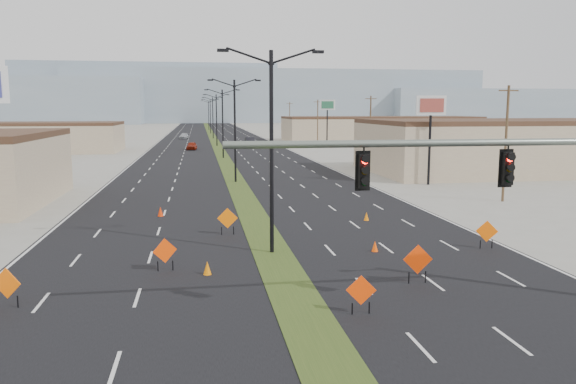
{
  "coord_description": "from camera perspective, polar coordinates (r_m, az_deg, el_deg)",
  "views": [
    {
      "loc": [
        -3.52,
        -15.37,
        7.2
      ],
      "look_at": [
        0.71,
        11.29,
        3.2
      ],
      "focal_mm": 35.0,
      "sensor_mm": 36.0,
      "label": 1
    }
  ],
  "objects": [
    {
      "name": "ground",
      "position": [
        17.33,
        3.69,
        -16.14
      ],
      "size": [
        600.0,
        600.0,
        0.0
      ],
      "primitive_type": "plane",
      "color": "gray",
      "rests_on": "ground"
    },
    {
      "name": "road_surface",
      "position": [
        115.64,
        -7.29,
        4.8
      ],
      "size": [
        25.0,
        400.0,
        0.02
      ],
      "primitive_type": "cube",
      "color": "black",
      "rests_on": "ground"
    },
    {
      "name": "median_strip",
      "position": [
        115.64,
        -7.29,
        4.8
      ],
      "size": [
        2.0,
        400.0,
        0.04
      ],
      "primitive_type": "cube",
      "color": "#2C4217",
      "rests_on": "ground"
    },
    {
      "name": "building_sw_far",
      "position": [
        104.44,
        -24.93,
        4.94
      ],
      "size": [
        30.0,
        14.0,
        4.5
      ],
      "primitive_type": "cube",
      "color": "tan",
      "rests_on": "ground"
    },
    {
      "name": "building_se_near",
      "position": [
        71.22,
        22.86,
        4.19
      ],
      "size": [
        36.0,
        18.0,
        5.5
      ],
      "primitive_type": "cube",
      "color": "tan",
      "rests_on": "ground"
    },
    {
      "name": "building_se_far",
      "position": [
        132.15,
        9.35,
        6.28
      ],
      "size": [
        44.0,
        16.0,
        5.0
      ],
      "primitive_type": "cube",
      "color": "tan",
      "rests_on": "ground"
    },
    {
      "name": "mesa_center",
      "position": [
        318.43,
        -1.18,
        9.66
      ],
      "size": [
        220.0,
        50.0,
        28.0
      ],
      "primitive_type": "cube",
      "color": "#8193A0",
      "rests_on": "ground"
    },
    {
      "name": "mesa_east",
      "position": [
        356.28,
        22.21,
        8.11
      ],
      "size": [
        160.0,
        50.0,
        18.0
      ],
      "primitive_type": "cube",
      "color": "#8193A0",
      "rests_on": "ground"
    },
    {
      "name": "mesa_backdrop",
      "position": [
        336.52,
        -13.74,
        9.7
      ],
      "size": [
        140.0,
        50.0,
        32.0
      ],
      "primitive_type": "cube",
      "color": "#8193A0",
      "rests_on": "ground"
    },
    {
      "name": "signal_mast",
      "position": [
        21.29,
        25.63,
        1.1
      ],
      "size": [
        16.3,
        0.6,
        8.0
      ],
      "color": "slate",
      "rests_on": "ground"
    },
    {
      "name": "streetlight_0",
      "position": [
        27.65,
        -1.69,
        4.73
      ],
      "size": [
        5.15,
        0.24,
        10.02
      ],
      "color": "black",
      "rests_on": "ground"
    },
    {
      "name": "streetlight_1",
      "position": [
        55.51,
        -5.42,
        6.56
      ],
      "size": [
        5.15,
        0.24,
        10.02
      ],
      "color": "black",
      "rests_on": "ground"
    },
    {
      "name": "streetlight_2",
      "position": [
        83.46,
        -6.66,
        7.15
      ],
      "size": [
        5.15,
        0.24,
        10.02
      ],
      "color": "black",
      "rests_on": "ground"
    },
    {
      "name": "streetlight_3",
      "position": [
        111.44,
        -7.27,
        7.45
      ],
      "size": [
        5.15,
        0.24,
        10.02
      ],
      "color": "black",
      "rests_on": "ground"
    },
    {
      "name": "streetlight_4",
      "position": [
        139.42,
        -7.64,
        7.63
      ],
      "size": [
        5.15,
        0.24,
        10.02
      ],
      "color": "black",
      "rests_on": "ground"
    },
    {
      "name": "streetlight_5",
      "position": [
        167.41,
        -7.89,
        7.75
      ],
      "size": [
        5.15,
        0.24,
        10.02
      ],
      "color": "black",
      "rests_on": "ground"
    },
    {
      "name": "streetlight_6",
      "position": [
        195.41,
        -8.07,
        7.83
      ],
      "size": [
        5.15,
        0.24,
        10.02
      ],
      "color": "black",
      "rests_on": "ground"
    },
    {
      "name": "utility_pole_0",
      "position": [
        46.79,
        21.25,
        4.77
      ],
      "size": [
        1.6,
        0.2,
        9.0
      ],
      "color": "#4C3823",
      "rests_on": "ground"
    },
    {
      "name": "utility_pole_1",
      "position": [
        78.99,
        8.36,
        6.51
      ],
      "size": [
        1.6,
        0.2,
        9.0
      ],
      "color": "#4C3823",
      "rests_on": "ground"
    },
    {
      "name": "utility_pole_2",
      "position": [
        112.87,
        3.03,
        7.14
      ],
      "size": [
        1.6,
        0.2,
        9.0
      ],
      "color": "#4C3823",
      "rests_on": "ground"
    },
    {
      "name": "utility_pole_3",
      "position": [
        147.28,
        0.17,
        7.45
      ],
      "size": [
        1.6,
        0.2,
        9.0
      ],
      "color": "#4C3823",
      "rests_on": "ground"
    },
    {
      "name": "car_left",
      "position": [
        101.5,
        -9.75,
        4.64
      ],
      "size": [
        2.01,
        4.25,
        1.4
      ],
      "primitive_type": "imported",
      "rotation": [
        0.0,
        0.0,
        -0.09
      ],
      "color": "maroon",
      "rests_on": "ground"
    },
    {
      "name": "car_mid",
      "position": [
        112.08,
        -3.89,
        5.15
      ],
      "size": [
        1.74,
        4.96,
        1.63
      ],
      "primitive_type": "imported",
      "rotation": [
        0.0,
        0.0,
        0.0
      ],
      "color": "black",
      "rests_on": "ground"
    },
    {
      "name": "car_far",
      "position": [
        139.52,
        -10.51,
        5.61
      ],
      "size": [
        2.37,
        4.73,
        1.32
      ],
      "primitive_type": "imported",
      "rotation": [
        0.0,
        0.0,
        -0.12
      ],
      "color": "#A3A8AC",
      "rests_on": "ground"
    },
    {
      "name": "construction_sign_0",
      "position": [
        22.97,
        -26.67,
        -8.42
      ],
      "size": [
        1.09,
        0.43,
        1.53
      ],
      "rotation": [
        0.0,
        0.0,
        -0.34
      ],
      "color": "#FF6005",
      "rests_on": "ground"
    },
    {
      "name": "construction_sign_1",
      "position": [
        25.77,
        -12.4,
        -5.97
      ],
      "size": [
        1.04,
        0.51,
        1.5
      ],
      "rotation": [
        0.0,
        0.0,
        0.43
      ],
      "color": "#EE3E05",
      "rests_on": "ground"
    },
    {
      "name": "construction_sign_2",
      "position": [
        32.47,
        -6.17,
        -2.77
      ],
      "size": [
        1.18,
        0.14,
        1.57
      ],
      "rotation": [
        0.0,
        0.0,
        -0.08
      ],
      "color": "#F56705",
      "rests_on": "ground"
    },
    {
      "name": "construction_sign_3",
      "position": [
        20.21,
        7.43,
        -10.02
      ],
      "size": [
        1.06,
        0.24,
        1.43
      ],
      "rotation": [
        0.0,
        0.0,
        -0.19
      ],
      "color": "#FF3D05",
      "rests_on": "ground"
    },
    {
      "name": "construction_sign_4",
      "position": [
        24.01,
        13.05,
        -6.82
      ],
      "size": [
        1.25,
        0.13,
        1.66
      ],
      "rotation": [
        0.0,
        0.0,
        -0.07
      ],
      "color": "#FB3A05",
      "rests_on": "ground"
    },
    {
      "name": "construction_sign_5",
      "position": [
        30.9,
        19.55,
        -3.88
      ],
      "size": [
        1.07,
        0.41,
        1.49
      ],
      "rotation": [
        0.0,
        0.0,
        -0.34
      ],
      "color": "#FB5E05",
      "rests_on": "ground"
    },
    {
      "name": "cone_0",
      "position": [
        25.01,
        -8.2,
        -7.66
      ],
      "size": [
        0.49,
        0.49,
        0.62
      ],
      "primitive_type": "cone",
      "rotation": [
        0.0,
        0.0,
        -0.41
      ],
      "color": "orange",
      "rests_on": "ground"
    },
    {
      "name": "cone_1",
      "position": [
        28.99,
        8.82,
        -5.48
      ],
      "size": [
        0.42,
        0.42,
        0.56
      ],
      "primitive_type": "cone",
      "rotation": [
        0.0,
        0.0,
        0.27
      ],
      "color": "#FF4B05",
      "rests_on": "ground"
    },
    {
      "name": "cone_2",
      "position": [
        36.85,
        7.97,
        -2.47
      ],
      "size": [
        0.45,
        0.45,
        0.57
      ],
      "primitive_type": "cone",
      "rotation": [
        0.0,
        0.0,
        0.43
      ],
      "color": "orange",
      "rests_on": "ground"
    },
    {
      "name": "cone_3",
      "position": [
        38.85,
        -12.84,
        -1.96
      ],
      "size": [
        0.43,
        0.43,
        0.67
      ],
      "primitive_type": "cone",
      "rotation": [
        0.0,
        0.0,
        -0.07
      ],
      "color": "red",
      "rests_on": "ground"
    },
    {
      "name": "pole_sign_east_near",
      "position": [
        55.11,
        14.31,
        7.8
      ],
      "size": [
        2.76,
        0.99,
        8.46
      ],
      "rotation": [
        0.0,
        0.0,
        -0.24
      ],
      "color": "black",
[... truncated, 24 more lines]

